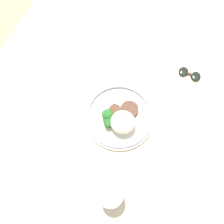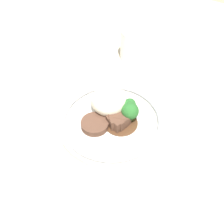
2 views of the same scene
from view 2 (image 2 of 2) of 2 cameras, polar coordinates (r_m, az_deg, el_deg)
name	(u,v)px [view 2 (image 2 of 2)]	position (r m, az deg, el deg)	size (l,w,h in m)	color
ground_plane	(89,131)	(0.79, -4.17, -3.53)	(8.00, 8.00, 0.00)	#998466
dining_table	(89,127)	(0.77, -4.23, -2.76)	(1.48, 1.24, 0.03)	beige
plate	(112,117)	(0.74, 0.06, -0.85)	(0.26, 0.26, 0.08)	silver
juice_glass	(134,46)	(0.92, 3.96, 11.90)	(0.08, 0.08, 0.10)	#F4AD19
fork	(57,180)	(0.67, -9.96, -12.16)	(0.02, 0.19, 0.00)	#ADADB2
knife	(43,97)	(0.84, -12.46, 2.62)	(0.21, 0.03, 0.00)	#ADADB2
spoon	(168,61)	(0.95, 10.20, 9.25)	(0.15, 0.05, 0.01)	#ADADB2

